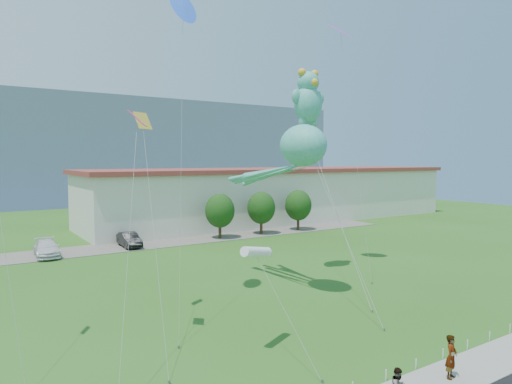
% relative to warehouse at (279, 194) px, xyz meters
% --- Properties ---
extents(ground, '(160.00, 160.00, 0.00)m').
position_rel_warehouse_xyz_m(ground, '(-26.00, -44.00, -4.12)').
color(ground, '#295518').
rests_on(ground, ground).
extents(parking_strip, '(70.00, 6.00, 0.06)m').
position_rel_warehouse_xyz_m(parking_strip, '(-26.00, -9.00, -4.09)').
color(parking_strip, '#59544C').
rests_on(parking_strip, ground).
extents(hill_ridge, '(160.00, 50.00, 25.00)m').
position_rel_warehouse_xyz_m(hill_ridge, '(-26.00, 76.00, 8.38)').
color(hill_ridge, slate).
rests_on(hill_ridge, ground).
extents(warehouse, '(61.00, 15.00, 8.20)m').
position_rel_warehouse_xyz_m(warehouse, '(0.00, 0.00, 0.00)').
color(warehouse, beige).
rests_on(warehouse, ground).
extents(rope_fence, '(26.05, 0.05, 0.50)m').
position_rel_warehouse_xyz_m(rope_fence, '(-26.00, -45.30, -3.87)').
color(rope_fence, white).
rests_on(rope_fence, ground).
extents(tree_near, '(3.60, 3.60, 5.47)m').
position_rel_warehouse_xyz_m(tree_near, '(-16.00, -10.00, -0.74)').
color(tree_near, '#3F2B19').
rests_on(tree_near, ground).
extents(tree_mid, '(3.60, 3.60, 5.47)m').
position_rel_warehouse_xyz_m(tree_mid, '(-10.00, -10.00, -0.74)').
color(tree_mid, '#3F2B19').
rests_on(tree_mid, ground).
extents(tree_far, '(3.60, 3.60, 5.47)m').
position_rel_warehouse_xyz_m(tree_far, '(-4.00, -10.00, -0.74)').
color(tree_far, '#3F2B19').
rests_on(tree_far, ground).
extents(pedestrian_left, '(0.80, 0.65, 1.90)m').
position_rel_warehouse_xyz_m(pedestrian_left, '(-24.61, -46.80, -3.08)').
color(pedestrian_left, gray).
rests_on(pedestrian_left, sidewalk).
extents(parked_car_white, '(2.46, 5.49, 1.56)m').
position_rel_warehouse_xyz_m(parked_car_white, '(-35.26, -9.84, -3.28)').
color(parked_car_white, silver).
rests_on(parked_car_white, parking_strip).
extents(parked_car_black, '(1.77, 4.77, 1.56)m').
position_rel_warehouse_xyz_m(parked_car_black, '(-26.94, -9.50, -3.29)').
color(parked_car_black, black).
rests_on(parked_car_black, parking_strip).
extents(octopus_kite, '(2.88, 14.66, 11.94)m').
position_rel_warehouse_xyz_m(octopus_kite, '(-22.36, -32.43, 5.62)').
color(octopus_kite, teal).
rests_on(octopus_kite, ground).
extents(teddy_bear_kite, '(4.44, 10.89, 16.88)m').
position_rel_warehouse_xyz_m(teddy_bear_kite, '(-18.06, -29.02, 10.29)').
color(teddy_bear_kite, teal).
rests_on(teddy_bear_kite, ground).
extents(small_kite_pink, '(3.93, 7.43, 12.05)m').
position_rel_warehouse_xyz_m(small_kite_pink, '(-34.87, -36.26, 6.09)').
color(small_kite_pink, '#DD316D').
rests_on(small_kite_pink, ground).
extents(small_kite_purple, '(2.42, 6.07, 21.17)m').
position_rel_warehouse_xyz_m(small_kite_purple, '(-14.52, -29.07, 15.80)').
color(small_kite_purple, purple).
rests_on(small_kite_purple, ground).
extents(small_kite_blue, '(4.24, 7.08, 19.90)m').
position_rel_warehouse_xyz_m(small_kite_blue, '(-29.96, -31.11, 14.59)').
color(small_kite_blue, blue).
rests_on(small_kite_blue, ground).
extents(small_kite_white, '(0.87, 5.47, 5.44)m').
position_rel_warehouse_xyz_m(small_kite_white, '(-30.00, -39.67, 0.84)').
color(small_kite_white, white).
rests_on(small_kite_white, ground).
extents(small_kite_yellow, '(2.64, 9.08, 12.24)m').
position_rel_warehouse_xyz_m(small_kite_yellow, '(-33.27, -33.12, 6.22)').
color(small_kite_yellow, gold).
rests_on(small_kite_yellow, ground).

